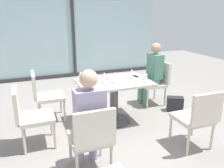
% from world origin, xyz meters
% --- Properties ---
extents(ground_plane, '(12.00, 12.00, 0.00)m').
position_xyz_m(ground_plane, '(0.00, 0.00, 0.00)').
color(ground_plane, gray).
extents(window_wall_backdrop, '(5.05, 0.10, 2.70)m').
position_xyz_m(window_wall_backdrop, '(0.00, 3.20, 1.21)').
color(window_wall_backdrop, '#99B7BC').
rests_on(window_wall_backdrop, ground_plane).
extents(dining_table_main, '(1.20, 0.82, 0.73)m').
position_xyz_m(dining_table_main, '(0.00, 0.00, 0.53)').
color(dining_table_main, '#BCB29E').
rests_on(dining_table_main, ground_plane).
extents(chair_front_left, '(0.46, 0.50, 0.87)m').
position_xyz_m(chair_front_left, '(-0.74, -1.20, 0.50)').
color(chair_front_left, beige).
rests_on(chair_front_left, ground_plane).
extents(chair_far_right, '(0.50, 0.46, 0.87)m').
position_xyz_m(chair_far_right, '(1.11, 0.47, 0.50)').
color(chair_far_right, beige).
rests_on(chair_far_right, ground_plane).
extents(chair_far_left, '(0.50, 0.46, 0.87)m').
position_xyz_m(chair_far_left, '(-1.11, 0.47, 0.50)').
color(chair_far_left, beige).
rests_on(chair_far_left, ground_plane).
extents(chair_front_right, '(0.46, 0.50, 0.87)m').
position_xyz_m(chair_front_right, '(0.74, -1.20, 0.50)').
color(chair_front_right, beige).
rests_on(chair_front_right, ground_plane).
extents(chair_side_end, '(0.50, 0.46, 0.87)m').
position_xyz_m(chair_side_end, '(-1.38, -0.31, 0.50)').
color(chair_side_end, beige).
rests_on(chair_side_end, ground_plane).
extents(person_front_left, '(0.34, 0.39, 1.26)m').
position_xyz_m(person_front_left, '(-0.74, -1.09, 0.70)').
color(person_front_left, '#9E93B7').
rests_on(person_front_left, ground_plane).
extents(person_far_right, '(0.39, 0.34, 1.26)m').
position_xyz_m(person_far_right, '(1.00, 0.47, 0.70)').
color(person_far_right, '#4C7F6B').
rests_on(person_far_right, ground_plane).
extents(wine_glass_0, '(0.07, 0.07, 0.18)m').
position_xyz_m(wine_glass_0, '(-0.17, -0.17, 0.86)').
color(wine_glass_0, silver).
rests_on(wine_glass_0, dining_table_main).
extents(wine_glass_1, '(0.07, 0.07, 0.18)m').
position_xyz_m(wine_glass_1, '(-0.41, -0.21, 0.86)').
color(wine_glass_1, silver).
rests_on(wine_glass_1, dining_table_main).
extents(wine_glass_2, '(0.07, 0.07, 0.18)m').
position_xyz_m(wine_glass_2, '(-0.19, -0.03, 0.86)').
color(wine_glass_2, silver).
rests_on(wine_glass_2, dining_table_main).
extents(wine_glass_3, '(0.07, 0.07, 0.18)m').
position_xyz_m(wine_glass_3, '(0.33, 0.02, 0.86)').
color(wine_glass_3, silver).
rests_on(wine_glass_3, dining_table_main).
extents(wine_glass_4, '(0.07, 0.07, 0.18)m').
position_xyz_m(wine_glass_4, '(-0.53, 0.18, 0.86)').
color(wine_glass_4, silver).
rests_on(wine_glass_4, dining_table_main).
extents(wine_glass_5, '(0.07, 0.07, 0.18)m').
position_xyz_m(wine_glass_5, '(-0.03, -0.09, 0.86)').
color(wine_glass_5, silver).
rests_on(wine_glass_5, dining_table_main).
extents(coffee_cup, '(0.08, 0.08, 0.09)m').
position_xyz_m(coffee_cup, '(0.53, -0.09, 0.78)').
color(coffee_cup, white).
rests_on(coffee_cup, dining_table_main).
extents(cell_phone_on_table, '(0.08, 0.15, 0.01)m').
position_xyz_m(cell_phone_on_table, '(0.47, 0.13, 0.73)').
color(cell_phone_on_table, black).
rests_on(cell_phone_on_table, dining_table_main).
extents(handbag_1, '(0.34, 0.28, 0.28)m').
position_xyz_m(handbag_1, '(1.26, -0.01, 0.14)').
color(handbag_1, '#232328').
rests_on(handbag_1, ground_plane).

